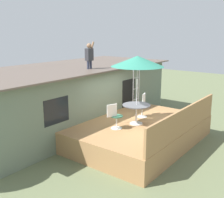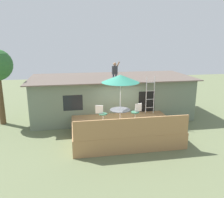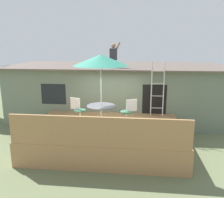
# 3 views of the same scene
# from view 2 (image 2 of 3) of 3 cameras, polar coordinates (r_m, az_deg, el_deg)

# --- Properties ---
(ground_plane) EXTENTS (40.00, 40.00, 0.00)m
(ground_plane) POSITION_cam_2_polar(r_m,az_deg,el_deg) (12.40, 2.76, -9.30)
(ground_plane) COLOR #66704C
(house) EXTENTS (10.50, 4.50, 2.66)m
(house) POSITION_cam_2_polar(r_m,az_deg,el_deg) (15.32, -0.14, 0.66)
(house) COLOR slate
(house) RESTS_ON ground
(deck) EXTENTS (5.34, 3.94, 0.80)m
(deck) POSITION_cam_2_polar(r_m,az_deg,el_deg) (12.24, 2.79, -7.59)
(deck) COLOR #A87A4C
(deck) RESTS_ON ground
(deck_railing) EXTENTS (5.24, 0.08, 0.90)m
(deck_railing) POSITION_cam_2_polar(r_m,az_deg,el_deg) (10.20, 5.24, -7.13)
(deck_railing) COLOR #A87A4C
(deck_railing) RESTS_ON deck
(patio_table) EXTENTS (1.04, 1.04, 0.74)m
(patio_table) POSITION_cam_2_polar(r_m,az_deg,el_deg) (11.77, 2.04, -3.39)
(patio_table) COLOR silver
(patio_table) RESTS_ON deck
(patio_umbrella) EXTENTS (1.90, 1.90, 2.54)m
(patio_umbrella) POSITION_cam_2_polar(r_m,az_deg,el_deg) (11.36, 2.12, 5.10)
(patio_umbrella) COLOR silver
(patio_umbrella) RESTS_ON deck
(step_ladder) EXTENTS (0.52, 0.04, 2.20)m
(step_ladder) POSITION_cam_2_polar(r_m,az_deg,el_deg) (13.44, 9.49, 0.96)
(step_ladder) COLOR silver
(step_ladder) RESTS_ON deck
(person_figure) EXTENTS (0.47, 0.20, 1.11)m
(person_figure) POSITION_cam_2_polar(r_m,az_deg,el_deg) (13.77, 0.72, 7.27)
(person_figure) COLOR #33384C
(person_figure) RESTS_ON house
(patio_chair_left) EXTENTS (0.61, 0.44, 0.92)m
(patio_chair_left) POSITION_cam_2_polar(r_m,az_deg,el_deg) (11.95, -2.60, -3.76)
(patio_chair_left) COLOR silver
(patio_chair_left) RESTS_ON deck
(patio_chair_right) EXTENTS (0.61, 0.44, 0.92)m
(patio_chair_right) POSITION_cam_2_polar(r_m,az_deg,el_deg) (12.31, 6.07, -3.28)
(patio_chair_right) COLOR silver
(patio_chair_right) RESTS_ON deck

